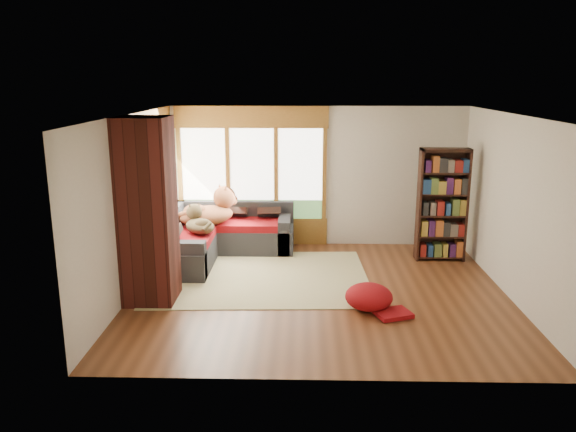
% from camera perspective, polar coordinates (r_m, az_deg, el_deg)
% --- Properties ---
extents(floor, '(5.50, 5.50, 0.00)m').
position_cam_1_polar(floor, '(8.43, 3.18, -7.71)').
color(floor, '#592F18').
rests_on(floor, ground).
extents(ceiling, '(5.50, 5.50, 0.00)m').
position_cam_1_polar(ceiling, '(7.86, 3.44, 10.21)').
color(ceiling, white).
extents(wall_back, '(5.50, 0.04, 2.60)m').
position_cam_1_polar(wall_back, '(10.49, 2.90, 4.00)').
color(wall_back, silver).
rests_on(wall_back, ground).
extents(wall_front, '(5.50, 0.04, 2.60)m').
position_cam_1_polar(wall_front, '(5.64, 4.07, -4.80)').
color(wall_front, silver).
rests_on(wall_front, ground).
extents(wall_left, '(0.04, 5.00, 2.60)m').
position_cam_1_polar(wall_left, '(8.42, -15.76, 1.01)').
color(wall_left, silver).
rests_on(wall_left, ground).
extents(wall_right, '(0.04, 5.00, 2.60)m').
position_cam_1_polar(wall_right, '(8.59, 21.98, 0.76)').
color(wall_right, silver).
rests_on(wall_right, ground).
extents(windows_back, '(2.82, 0.10, 1.90)m').
position_cam_1_polar(windows_back, '(10.50, -3.68, 4.27)').
color(windows_back, brown).
rests_on(windows_back, wall_back).
extents(windows_left, '(0.10, 2.62, 1.90)m').
position_cam_1_polar(windows_left, '(9.53, -13.52, 2.92)').
color(windows_left, brown).
rests_on(windows_left, wall_left).
extents(roller_blind, '(0.03, 0.72, 0.90)m').
position_cam_1_polar(roller_blind, '(10.25, -12.31, 6.01)').
color(roller_blind, '#919E6D').
rests_on(roller_blind, wall_left).
extents(brick_chimney, '(0.70, 0.70, 2.60)m').
position_cam_1_polar(brick_chimney, '(7.99, -14.08, 0.44)').
color(brick_chimney, '#471914').
rests_on(brick_chimney, ground).
extents(sectional_sofa, '(2.20, 2.20, 0.80)m').
position_cam_1_polar(sectional_sofa, '(10.08, -8.25, -2.36)').
color(sectional_sofa, '#25262A').
rests_on(sectional_sofa, ground).
extents(area_rug, '(3.48, 2.72, 0.01)m').
position_cam_1_polar(area_rug, '(9.01, -2.79, -6.21)').
color(area_rug, '#EEE8BE').
rests_on(area_rug, ground).
extents(bookshelf, '(0.84, 0.28, 1.95)m').
position_cam_1_polar(bookshelf, '(9.96, 15.40, 1.08)').
color(bookshelf, black).
rests_on(bookshelf, ground).
extents(pouf, '(0.83, 0.83, 0.35)m').
position_cam_1_polar(pouf, '(7.85, 8.22, -8.05)').
color(pouf, maroon).
rests_on(pouf, area_rug).
extents(dog_tan, '(1.18, 1.10, 0.58)m').
position_cam_1_polar(dog_tan, '(9.99, -7.85, 0.61)').
color(dog_tan, brown).
rests_on(dog_tan, sectional_sofa).
extents(dog_brindle, '(0.72, 0.80, 0.39)m').
position_cam_1_polar(dog_brindle, '(9.54, -9.07, -0.67)').
color(dog_brindle, '#332818').
rests_on(dog_brindle, sectional_sofa).
extents(throw_pillows, '(1.98, 1.68, 0.45)m').
position_cam_1_polar(throw_pillows, '(10.00, -7.78, 0.22)').
color(throw_pillows, '#2F231C').
rests_on(throw_pillows, sectional_sofa).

